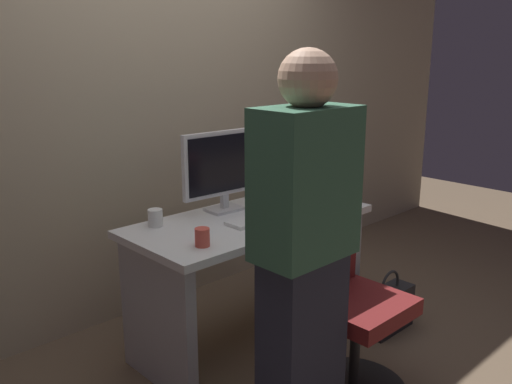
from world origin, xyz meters
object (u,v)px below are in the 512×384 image
object	(u,v)px
book_stack	(280,189)
handbag	(389,309)
cup_by_monitor	(155,218)
office_chair	(347,308)
desk	(250,257)
monitor	(224,166)
mouse	(297,205)
person_at_desk	(304,258)
keyboard	(262,218)
cup_near_keyboard	(202,237)

from	to	relation	value
book_stack	handbag	distance (m)	0.96
cup_by_monitor	book_stack	xyz separation A→B (m)	(0.85, -0.08, 0.02)
handbag	office_chair	bearing A→B (deg)	-165.20
desk	handbag	world-z (taller)	desk
monitor	mouse	distance (m)	0.48
cup_by_monitor	office_chair	bearing A→B (deg)	-61.10
handbag	book_stack	bearing A→B (deg)	114.45
person_at_desk	keyboard	distance (m)	0.84
mouse	cup_near_keyboard	distance (m)	0.80
office_chair	keyboard	size ratio (longest dim) A/B	2.19
mouse	book_stack	bearing A→B (deg)	71.24
office_chair	monitor	xyz separation A→B (m)	(-0.04, 0.85, 0.57)
office_chair	cup_by_monitor	bearing A→B (deg)	118.90
desk	book_stack	size ratio (longest dim) A/B	5.84
keyboard	monitor	bearing A→B (deg)	96.69
desk	keyboard	bearing A→B (deg)	-78.57
mouse	handbag	xyz separation A→B (m)	(0.35, -0.43, -0.62)
keyboard	book_stack	xyz separation A→B (m)	(0.37, 0.22, 0.06)
cup_by_monitor	handbag	world-z (taller)	cup_by_monitor
cup_near_keyboard	cup_by_monitor	bearing A→B (deg)	88.65
keyboard	cup_by_monitor	bearing A→B (deg)	147.50
office_chair	person_at_desk	bearing A→B (deg)	-165.84
cup_by_monitor	handbag	size ratio (longest dim) A/B	0.24
desk	handbag	size ratio (longest dim) A/B	3.61
keyboard	cup_near_keyboard	xyz separation A→B (m)	(-0.49, -0.11, 0.03)
monitor	book_stack	bearing A→B (deg)	-6.41
book_stack	cup_by_monitor	bearing A→B (deg)	174.76
book_stack	desk	bearing A→B (deg)	-160.03
keyboard	cup_near_keyboard	world-z (taller)	cup_near_keyboard
mouse	book_stack	distance (m)	0.21
desk	book_stack	world-z (taller)	book_stack
person_at_desk	monitor	distance (m)	1.06
person_at_desk	cup_by_monitor	xyz separation A→B (m)	(-0.03, 0.99, -0.05)
book_stack	handbag	world-z (taller)	book_stack
office_chair	book_stack	xyz separation A→B (m)	(0.37, 0.80, 0.38)
monitor	desk	bearing A→B (deg)	-84.31
person_at_desk	monitor	xyz separation A→B (m)	(0.42, 0.96, 0.16)
monitor	keyboard	xyz separation A→B (m)	(0.03, -0.26, -0.25)
mouse	cup_near_keyboard	bearing A→B (deg)	-170.78
office_chair	monitor	size ratio (longest dim) A/B	1.74
keyboard	handbag	xyz separation A→B (m)	(0.66, -0.41, -0.62)
desk	mouse	world-z (taller)	mouse
mouse	cup_near_keyboard	size ratio (longest dim) A/B	1.15
book_stack	handbag	bearing A→B (deg)	-65.55
keyboard	desk	bearing A→B (deg)	100.72
monitor	book_stack	size ratio (longest dim) A/B	2.31
cup_near_keyboard	mouse	bearing A→B (deg)	9.22
cup_by_monitor	book_stack	world-z (taller)	book_stack
desk	cup_near_keyboard	distance (m)	0.58
handbag	mouse	bearing A→B (deg)	129.09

